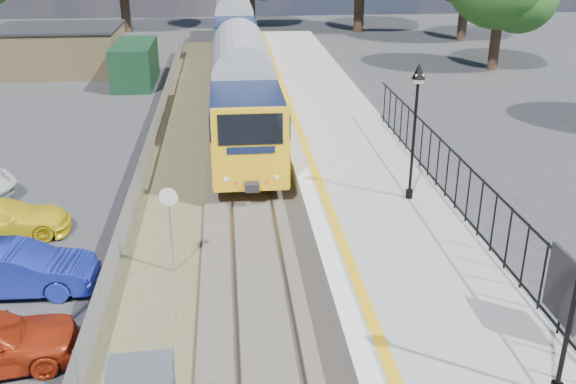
{
  "coord_description": "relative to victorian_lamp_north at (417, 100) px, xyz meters",
  "views": [
    {
      "loc": [
        -0.76,
        -13.59,
        9.53
      ],
      "look_at": [
        0.98,
        4.29,
        2.0
      ],
      "focal_mm": 40.0,
      "sensor_mm": 36.0,
      "label": 1
    }
  ],
  "objects": [
    {
      "name": "ground",
      "position": [
        -5.3,
        -6.0,
        -4.3
      ],
      "size": [
        120.0,
        120.0,
        0.0
      ],
      "primitive_type": "plane",
      "color": "#2D2D30",
      "rests_on": "ground"
    },
    {
      "name": "track_bed",
      "position": [
        -5.77,
        3.67,
        -4.21
      ],
      "size": [
        5.9,
        80.0,
        0.29
      ],
      "color": "#473F38",
      "rests_on": "ground"
    },
    {
      "name": "platform",
      "position": [
        -1.1,
        2.0,
        -3.85
      ],
      "size": [
        5.0,
        70.0,
        0.9
      ],
      "primitive_type": "cube",
      "color": "gray",
      "rests_on": "ground"
    },
    {
      "name": "platform_edge",
      "position": [
        -3.16,
        2.0,
        -3.39
      ],
      "size": [
        0.9,
        70.0,
        0.01
      ],
      "color": "silver",
      "rests_on": "platform"
    },
    {
      "name": "victorian_lamp_north",
      "position": [
        0.0,
        0.0,
        0.0
      ],
      "size": [
        0.44,
        0.44,
        4.6
      ],
      "color": "black",
      "rests_on": "platform"
    },
    {
      "name": "palisade_fence",
      "position": [
        1.25,
        -3.76,
        -2.46
      ],
      "size": [
        0.12,
        26.0,
        2.0
      ],
      "color": "black",
      "rests_on": "platform"
    },
    {
      "name": "wire_fence",
      "position": [
        -9.5,
        6.0,
        -3.7
      ],
      "size": [
        0.06,
        52.0,
        1.2
      ],
      "color": "#999EA3",
      "rests_on": "ground"
    },
    {
      "name": "outbuilding",
      "position": [
        -16.21,
        25.21,
        -2.78
      ],
      "size": [
        10.8,
        10.1,
        3.12
      ],
      "color": "#998356",
      "rests_on": "ground"
    },
    {
      "name": "train",
      "position": [
        -5.3,
        21.97,
        -1.96
      ],
      "size": [
        2.82,
        40.83,
        3.51
      ],
      "color": "gold",
      "rests_on": "ground"
    },
    {
      "name": "speed_sign",
      "position": [
        -7.8,
        -2.84,
        -2.44
      ],
      "size": [
        0.54,
        0.17,
        2.74
      ],
      "rotation": [
        0.0,
        0.0,
        -0.25
      ],
      "color": "#999EA3",
      "rests_on": "ground"
    },
    {
      "name": "car_blue",
      "position": [
        -12.03,
        -3.43,
        -3.6
      ],
      "size": [
        4.3,
        1.57,
        1.41
      ],
      "primitive_type": "imported",
      "rotation": [
        0.0,
        0.0,
        1.55
      ],
      "color": "navy",
      "rests_on": "ground"
    },
    {
      "name": "car_yellow",
      "position": [
        -13.54,
        0.16,
        -3.67
      ],
      "size": [
        4.49,
        2.27,
        1.25
      ],
      "primitive_type": "imported",
      "rotation": [
        0.0,
        0.0,
        1.69
      ],
      "color": "yellow",
      "rests_on": "ground"
    }
  ]
}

